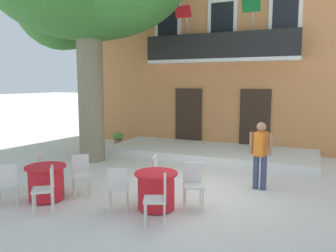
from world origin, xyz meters
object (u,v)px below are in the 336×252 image
(cafe_chair_near_tree_1, at_px, (159,173))
(cafe_chair_middle_1, at_px, (45,168))
(cafe_chair_near_tree_0, at_px, (193,182))
(ground_planter_left, at_px, (118,138))
(cafe_table_near_tree, at_px, (156,190))
(cafe_table_middle, at_px, (46,182))
(cafe_chair_middle_2, at_px, (7,182))
(pedestrian_near_entrance, at_px, (260,152))
(cafe_chair_near_tree_3, at_px, (159,196))
(cafe_chair_middle_0, at_px, (81,172))
(cafe_chair_middle_3, at_px, (47,186))
(cafe_chair_near_tree_2, at_px, (118,186))

(cafe_chair_near_tree_1, xyz_separation_m, cafe_chair_middle_1, (-2.68, -0.68, 0.00))
(cafe_chair_near_tree_0, distance_m, ground_planter_left, 7.09)
(cafe_table_near_tree, height_order, cafe_table_middle, same)
(cafe_chair_near_tree_0, height_order, cafe_chair_middle_2, same)
(cafe_table_near_tree, relative_size, pedestrian_near_entrance, 0.53)
(cafe_chair_near_tree_0, bearing_deg, cafe_chair_near_tree_3, -103.73)
(cafe_table_near_tree, distance_m, cafe_chair_near_tree_0, 0.77)
(cafe_table_near_tree, relative_size, cafe_table_middle, 1.00)
(cafe_chair_near_tree_0, xyz_separation_m, cafe_chair_middle_0, (-2.57, -0.32, 0.00))
(cafe_chair_near_tree_0, bearing_deg, cafe_chair_near_tree_1, 161.47)
(cafe_chair_near_tree_1, height_order, cafe_table_middle, cafe_chair_near_tree_1)
(cafe_table_middle, bearing_deg, cafe_chair_near_tree_3, -3.09)
(cafe_chair_near_tree_3, height_order, pedestrian_near_entrance, pedestrian_near_entrance)
(cafe_chair_near_tree_0, bearing_deg, ground_planter_left, 134.84)
(cafe_chair_near_tree_1, height_order, cafe_chair_middle_3, same)
(ground_planter_left, bearing_deg, pedestrian_near_entrance, -28.53)
(cafe_table_middle, xyz_separation_m, cafe_chair_middle_0, (0.47, 0.59, 0.14))
(cafe_chair_near_tree_0, xyz_separation_m, cafe_chair_near_tree_3, (-0.26, -1.05, 0.00))
(cafe_chair_near_tree_1, bearing_deg, cafe_chair_near_tree_0, -18.53)
(cafe_chair_middle_1, xyz_separation_m, ground_planter_left, (-1.42, 5.40, -0.21))
(pedestrian_near_entrance, bearing_deg, cafe_chair_middle_2, -144.47)
(cafe_chair_middle_1, bearing_deg, ground_planter_left, 104.71)
(cafe_chair_near_tree_3, relative_size, ground_planter_left, 1.62)
(cafe_chair_near_tree_2, height_order, ground_planter_left, cafe_chair_near_tree_2)
(cafe_table_middle, bearing_deg, cafe_chair_middle_0, 51.21)
(cafe_table_near_tree, height_order, cafe_chair_near_tree_3, cafe_chair_near_tree_3)
(cafe_chair_middle_3, bearing_deg, cafe_chair_near_tree_2, 25.72)
(cafe_chair_middle_2, height_order, ground_planter_left, cafe_chair_middle_2)
(cafe_chair_middle_0, xyz_separation_m, cafe_chair_middle_2, (-0.91, -1.20, 0.00))
(cafe_chair_near_tree_3, bearing_deg, cafe_table_middle, 176.91)
(cafe_chair_near_tree_0, relative_size, ground_planter_left, 1.62)
(pedestrian_near_entrance, bearing_deg, cafe_chair_near_tree_1, -144.12)
(cafe_chair_near_tree_0, xyz_separation_m, cafe_chair_middle_1, (-3.58, -0.38, 0.00))
(cafe_chair_near_tree_2, distance_m, pedestrian_near_entrance, 3.48)
(cafe_chair_near_tree_1, bearing_deg, cafe_chair_middle_1, -165.73)
(cafe_table_near_tree, relative_size, cafe_chair_middle_2, 0.95)
(cafe_chair_near_tree_3, bearing_deg, cafe_chair_middle_2, -171.82)
(cafe_chair_middle_0, height_order, cafe_chair_middle_1, same)
(cafe_chair_middle_1, xyz_separation_m, pedestrian_near_entrance, (4.65, 2.11, 0.38))
(cafe_chair_near_tree_3, relative_size, cafe_chair_middle_1, 1.00)
(cafe_table_middle, xyz_separation_m, ground_planter_left, (-1.96, 5.93, -0.08))
(cafe_table_near_tree, height_order, cafe_chair_middle_0, cafe_chair_middle_0)
(ground_planter_left, bearing_deg, cafe_chair_middle_0, -65.53)
(cafe_chair_near_tree_1, xyz_separation_m, pedestrian_near_entrance, (1.97, 1.43, 0.38))
(cafe_chair_near_tree_1, height_order, cafe_chair_near_tree_3, same)
(cafe_table_near_tree, xyz_separation_m, cafe_chair_middle_0, (-1.93, 0.09, 0.14))
(cafe_chair_near_tree_1, relative_size, cafe_table_middle, 1.05)
(cafe_chair_near_tree_0, height_order, cafe_chair_near_tree_3, same)
(cafe_chair_near_tree_1, relative_size, cafe_chair_middle_0, 1.00)
(pedestrian_near_entrance, bearing_deg, cafe_chair_near_tree_2, -132.22)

